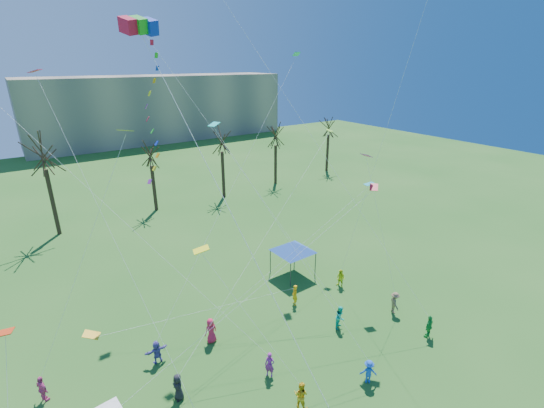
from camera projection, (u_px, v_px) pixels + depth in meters
distant_building at (161, 108)px, 91.97m from camera, size 60.00×14.00×15.00m
bare_tree_row at (136, 157)px, 45.90m from camera, size 72.08×8.17×11.71m
big_box_kite at (158, 116)px, 18.49m from camera, size 2.37×7.80×22.38m
canopy_tent_blue at (293, 246)px, 33.65m from camera, size 4.45×4.45×3.33m
festival_crowd at (264, 358)px, 23.70m from camera, size 25.77×10.90×1.85m
small_kites_aloft at (229, 148)px, 24.12m from camera, size 27.48×19.61×32.82m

